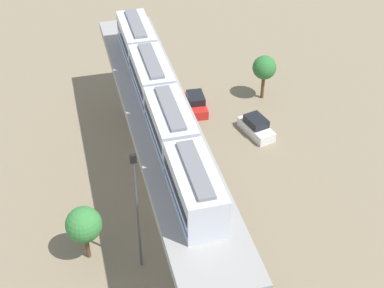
{
  "coord_description": "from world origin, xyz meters",
  "views": [
    {
      "loc": [
        -6.86,
        -36.27,
        33.53
      ],
      "look_at": [
        2.5,
        -0.26,
        4.81
      ],
      "focal_mm": 53.03,
      "sensor_mm": 36.0,
      "label": 1
    }
  ],
  "objects_px": {
    "tree_mid_lot": "(264,68)",
    "signal_post": "(137,208)",
    "train": "(161,100)",
    "parked_car_white": "(256,127)",
    "parked_car_red": "(196,103)",
    "tree_near_viaduct": "(84,225)"
  },
  "relations": [
    {
      "from": "train",
      "to": "signal_post",
      "type": "height_order",
      "value": "train"
    },
    {
      "from": "parked_car_white",
      "to": "parked_car_red",
      "type": "xyz_separation_m",
      "value": [
        -4.67,
        5.56,
        0.0
      ]
    },
    {
      "from": "train",
      "to": "tree_mid_lot",
      "type": "relative_size",
      "value": 5.51
    },
    {
      "from": "parked_car_red",
      "to": "signal_post",
      "type": "relative_size",
      "value": 0.4
    },
    {
      "from": "signal_post",
      "to": "parked_car_white",
      "type": "bearing_deg",
      "value": 44.1
    },
    {
      "from": "tree_mid_lot",
      "to": "signal_post",
      "type": "height_order",
      "value": "signal_post"
    },
    {
      "from": "parked_car_white",
      "to": "tree_mid_lot",
      "type": "bearing_deg",
      "value": 50.54
    },
    {
      "from": "train",
      "to": "parked_car_white",
      "type": "relative_size",
      "value": 6.08
    },
    {
      "from": "parked_car_white",
      "to": "parked_car_red",
      "type": "distance_m",
      "value": 7.26
    },
    {
      "from": "parked_car_white",
      "to": "tree_mid_lot",
      "type": "relative_size",
      "value": 0.91
    },
    {
      "from": "parked_car_white",
      "to": "signal_post",
      "type": "xyz_separation_m",
      "value": [
        -14.04,
        -13.61,
        5.1
      ]
    },
    {
      "from": "tree_mid_lot",
      "to": "signal_post",
      "type": "distance_m",
      "value": 25.95
    },
    {
      "from": "parked_car_red",
      "to": "tree_mid_lot",
      "type": "distance_m",
      "value": 8.07
    },
    {
      "from": "tree_mid_lot",
      "to": "train",
      "type": "bearing_deg",
      "value": -138.0
    },
    {
      "from": "tree_mid_lot",
      "to": "tree_near_viaduct",
      "type": "bearing_deg",
      "value": -139.27
    },
    {
      "from": "signal_post",
      "to": "train",
      "type": "bearing_deg",
      "value": 65.47
    },
    {
      "from": "parked_car_red",
      "to": "tree_near_viaduct",
      "type": "height_order",
      "value": "tree_near_viaduct"
    },
    {
      "from": "parked_car_white",
      "to": "tree_near_viaduct",
      "type": "xyz_separation_m",
      "value": [
        -17.83,
        -11.82,
        2.68
      ]
    },
    {
      "from": "train",
      "to": "parked_car_white",
      "type": "height_order",
      "value": "train"
    },
    {
      "from": "tree_near_viaduct",
      "to": "signal_post",
      "type": "distance_m",
      "value": 4.84
    },
    {
      "from": "tree_mid_lot",
      "to": "parked_car_red",
      "type": "bearing_deg",
      "value": -176.81
    },
    {
      "from": "parked_car_red",
      "to": "tree_near_viaduct",
      "type": "xyz_separation_m",
      "value": [
        -13.16,
        -17.38,
        2.68
      ]
    }
  ]
}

